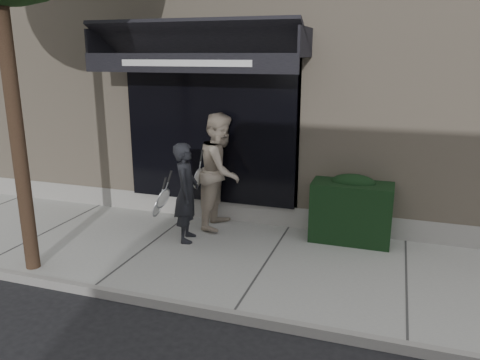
% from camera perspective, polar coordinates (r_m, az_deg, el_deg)
% --- Properties ---
extents(ground, '(80.00, 80.00, 0.00)m').
position_cam_1_polar(ground, '(7.25, 3.29, -10.64)').
color(ground, black).
rests_on(ground, ground).
extents(sidewalk, '(20.00, 3.00, 0.12)m').
position_cam_1_polar(sidewalk, '(7.22, 3.30, -10.21)').
color(sidewalk, '#969792').
rests_on(sidewalk, ground).
extents(curb, '(20.00, 0.10, 0.14)m').
position_cam_1_polar(curb, '(5.91, -0.84, -16.25)').
color(curb, gray).
rests_on(curb, ground).
extents(building_facade, '(14.30, 8.04, 5.64)m').
position_cam_1_polar(building_facade, '(11.40, 10.23, 12.83)').
color(building_facade, tan).
rests_on(building_facade, ground).
extents(hedge, '(1.30, 0.70, 1.14)m').
position_cam_1_polar(hedge, '(7.98, 13.42, -3.48)').
color(hedge, black).
rests_on(hedge, sidewalk).
extents(pedestrian_front, '(0.73, 0.82, 1.66)m').
position_cam_1_polar(pedestrian_front, '(7.72, -6.60, -1.54)').
color(pedestrian_front, black).
rests_on(pedestrian_front, sidewalk).
extents(pedestrian_back, '(0.82, 1.00, 2.05)m').
position_cam_1_polar(pedestrian_back, '(8.28, -2.33, 1.13)').
color(pedestrian_back, '#BEAD98').
rests_on(pedestrian_back, sidewalk).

